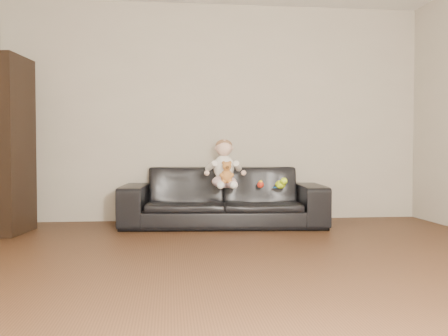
{
  "coord_description": "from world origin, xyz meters",
  "views": [
    {
      "loc": [
        -0.57,
        -3.27,
        0.84
      ],
      "look_at": [
        0.02,
        2.14,
        0.65
      ],
      "focal_mm": 40.0,
      "sensor_mm": 36.0,
      "label": 1
    }
  ],
  "objects": [
    {
      "name": "shelf_item",
      "position": [
        -2.24,
        1.99,
        1.3
      ],
      "size": [
        0.21,
        0.27,
        0.28
      ],
      "primitive_type": "cube",
      "rotation": [
        0.0,
        0.0,
        -0.13
      ],
      "color": "silver",
      "rests_on": "cabinet"
    },
    {
      "name": "sofa",
      "position": [
        0.02,
        2.25,
        0.33
      ],
      "size": [
        2.3,
        1.05,
        0.65
      ],
      "primitive_type": "imported",
      "rotation": [
        0.0,
        0.0,
        -0.08
      ],
      "color": "black",
      "rests_on": "floor"
    },
    {
      "name": "wall_back",
      "position": [
        0.0,
        2.75,
        1.3
      ],
      "size": [
        5.0,
        0.0,
        5.0
      ],
      "primitive_type": "plane",
      "rotation": [
        1.57,
        0.0,
        0.0
      ],
      "color": "#B8AF9B",
      "rests_on": "ground"
    },
    {
      "name": "floor",
      "position": [
        0.0,
        0.0,
        0.0
      ],
      "size": [
        5.5,
        5.5,
        0.0
      ],
      "primitive_type": "plane",
      "color": "#452A18",
      "rests_on": "ground"
    },
    {
      "name": "toy_rattle",
      "position": [
        0.42,
        2.1,
        0.47
      ],
      "size": [
        0.08,
        0.08,
        0.07
      ],
      "primitive_type": "sphere",
      "rotation": [
        0.0,
        0.0,
        -0.16
      ],
      "color": "red",
      "rests_on": "sofa"
    },
    {
      "name": "teddy_bear",
      "position": [
        0.03,
        1.97,
        0.61
      ],
      "size": [
        0.14,
        0.14,
        0.23
      ],
      "rotation": [
        0.0,
        0.0,
        -0.19
      ],
      "color": "#B57133",
      "rests_on": "sofa"
    },
    {
      "name": "toy_blue_disc",
      "position": [
        0.6,
        2.11,
        0.44
      ],
      "size": [
        0.1,
        0.1,
        0.01
      ],
      "primitive_type": "cylinder",
      "rotation": [
        0.0,
        0.0,
        -0.22
      ],
      "color": "blue",
      "rests_on": "sofa"
    },
    {
      "name": "baby",
      "position": [
        0.02,
        2.13,
        0.67
      ],
      "size": [
        0.36,
        0.45,
        0.53
      ],
      "rotation": [
        0.0,
        0.0,
        0.05
      ],
      "color": "silver",
      "rests_on": "sofa"
    },
    {
      "name": "cabinet",
      "position": [
        -2.26,
        1.99,
        0.9
      ],
      "size": [
        0.52,
        0.67,
        1.79
      ],
      "primitive_type": "cube",
      "rotation": [
        0.0,
        0.0,
        -0.13
      ],
      "color": "black",
      "rests_on": "floor"
    },
    {
      "name": "toy_green",
      "position": [
        0.61,
        1.97,
        0.48
      ],
      "size": [
        0.13,
        0.15,
        0.09
      ],
      "primitive_type": "ellipsoid",
      "rotation": [
        0.0,
        0.0,
        0.19
      ],
      "color": "#B2DF1A",
      "rests_on": "sofa"
    }
  ]
}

